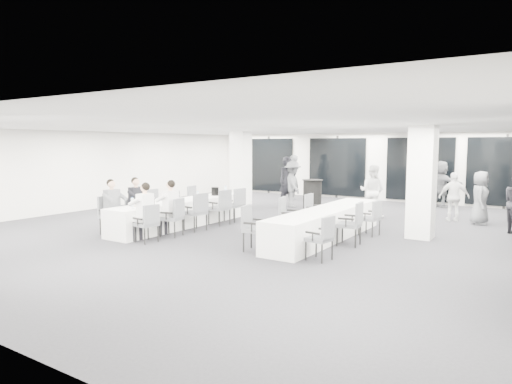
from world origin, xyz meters
The scene contains 42 objects.
room centered at (0.89, 1.11, 1.39)m, with size 14.04×16.04×2.84m.
column_left centered at (-2.80, 3.20, 1.40)m, with size 0.60×0.60×2.80m, color white.
column_right centered at (4.20, 1.00, 1.40)m, with size 0.60×0.60×2.80m, color white.
banquet_table_main centered at (-1.92, -0.95, 0.38)m, with size 0.90×5.00×0.75m, color silver.
banquet_table_side centered at (2.27, -0.39, 0.38)m, with size 0.90×5.00×0.75m, color silver.
cocktail_table centered at (-0.38, 4.28, 0.54)m, with size 0.76×0.76×1.06m.
chair_main_left_near centered at (-2.76, -2.87, 0.57)m, with size 0.55×0.60×0.99m.
chair_main_left_second centered at (-2.74, -2.03, 0.49)m, with size 0.48×0.52×0.86m.
chair_main_left_mid centered at (-2.76, -1.23, 0.58)m, with size 0.54×0.60×1.02m.
chair_main_left_fourth centered at (-2.75, -0.25, 0.51)m, with size 0.50×0.54×0.89m.
chair_main_left_far centered at (-2.75, 0.57, 0.57)m, with size 0.57×0.61×0.99m.
chair_main_right_near centered at (-1.09, -3.10, 0.52)m, with size 0.52×0.56×0.92m.
chair_main_right_second centered at (-1.09, -2.21, 0.56)m, with size 0.59×0.62×0.98m.
chair_main_right_mid centered at (-1.08, -1.32, 0.59)m, with size 0.59×0.64×1.03m.
chair_main_right_fourth centered at (-1.08, -0.25, 0.59)m, with size 0.57×0.62×1.03m.
chair_main_right_far centered at (-1.08, 0.49, 0.58)m, with size 0.57×0.62×1.01m.
chair_side_left_near centered at (1.43, -2.43, 0.57)m, with size 0.59×0.62×1.00m.
chair_side_left_mid centered at (1.43, -0.82, 0.58)m, with size 0.63×0.66×1.02m.
chair_side_left_far centered at (1.44, 0.62, 0.55)m, with size 0.50×0.56×0.97m.
chair_side_right_near centered at (3.10, -2.40, 0.52)m, with size 0.52×0.56×0.91m.
chair_side_right_mid centered at (3.11, -0.77, 0.58)m, with size 0.56×0.61×1.01m.
chair_side_right_far centered at (3.10, 0.61, 0.52)m, with size 0.52×0.56×0.91m.
seated_guest_a centered at (-2.59, -2.86, 0.81)m, with size 0.50×0.38×1.44m.
seated_guest_b centered at (-2.59, -2.04, 0.81)m, with size 0.50×0.38×1.44m.
seated_guest_c centered at (-1.25, -3.09, 0.81)m, with size 0.50×0.38×1.44m.
seated_guest_d centered at (-1.25, -2.23, 0.81)m, with size 0.50×0.38×1.44m.
standing_guest_a centered at (-1.36, 4.21, 1.07)m, with size 0.78×0.63×2.13m, color black.
standing_guest_b centered at (2.09, 3.57, 0.95)m, with size 0.92×0.56×1.90m, color white.
standing_guest_c centered at (-1.18, 4.25, 0.98)m, with size 1.27×0.64×1.96m, color #56585D.
standing_guest_d centered at (4.44, 4.14, 0.85)m, with size 1.00×0.56×1.69m, color white.
standing_guest_e centered at (5.18, 3.96, 0.88)m, with size 0.85×0.52×1.77m, color #56585D.
standing_guest_f centered at (3.47, 7.20, 0.98)m, with size 1.80×0.69×1.96m, color #56585D.
standing_guest_g centered at (-2.31, 6.36, 1.07)m, with size 0.78×0.63×2.13m, color #56585D.
ice_bucket_near centered at (-1.94, -2.18, 0.87)m, with size 0.21×0.21×0.23m, color black.
ice_bucket_far centered at (-1.87, 0.46, 0.88)m, with size 0.23×0.23×0.26m, color black.
water_bottle_a centered at (-2.03, -2.73, 0.86)m, with size 0.07×0.07×0.23m, color silver.
water_bottle_b centered at (-1.83, -0.42, 0.85)m, with size 0.06×0.06×0.20m, color silver.
water_bottle_c centered at (-1.89, 1.04, 0.87)m, with size 0.08×0.08×0.24m, color silver.
plate_a centered at (-1.95, -2.67, 0.76)m, with size 0.18×0.18×0.03m.
plate_b centered at (-1.71, -2.58, 0.76)m, with size 0.19×0.19×0.03m.
plate_c centered at (-1.96, -1.56, 0.76)m, with size 0.20×0.20×0.03m.
wine_glass centered at (-1.76, -2.96, 0.89)m, with size 0.07×0.07×0.19m.
Camera 1 is at (6.87, -10.67, 2.34)m, focal length 32.00 mm.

